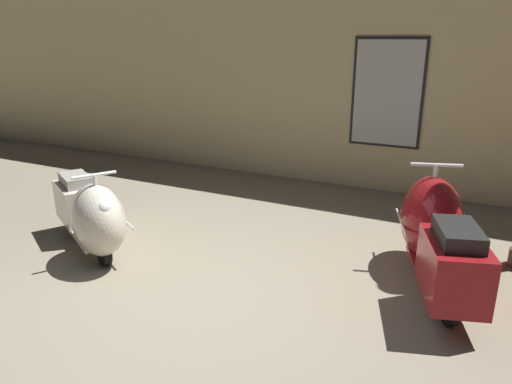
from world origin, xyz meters
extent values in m
plane|color=gray|center=(0.00, 0.00, 0.00)|extent=(60.00, 60.00, 0.00)
cube|color=#CCB784|center=(0.00, 4.19, 1.98)|extent=(18.00, 0.20, 3.95)
cube|color=black|center=(0.76, 4.08, 1.52)|extent=(1.06, 0.03, 1.61)
cube|color=#B2B2AD|center=(0.76, 4.06, 1.52)|extent=(0.98, 0.01, 1.53)
cylinder|color=black|center=(-1.33, 0.19, 0.20)|extent=(0.39, 0.28, 0.41)
cylinder|color=silver|center=(-1.33, 0.19, 0.20)|extent=(0.21, 0.18, 0.18)
cylinder|color=black|center=(-2.17, 0.67, 0.20)|extent=(0.39, 0.28, 0.41)
cylinder|color=silver|center=(-2.17, 0.67, 0.20)|extent=(0.21, 0.18, 0.18)
cube|color=beige|center=(-1.75, 0.43, 0.18)|extent=(1.02, 0.80, 0.05)
ellipsoid|color=beige|center=(-1.38, 0.21, 0.49)|extent=(1.01, 0.89, 0.77)
cube|color=beige|center=(-2.13, 0.65, 0.43)|extent=(0.80, 0.70, 0.45)
cube|color=gray|center=(-2.13, 0.65, 0.71)|extent=(0.57, 0.49, 0.12)
sphere|color=silver|center=(-1.13, 0.07, 0.71)|extent=(0.15, 0.15, 0.15)
cylinder|color=silver|center=(-1.35, 0.20, 0.85)|extent=(0.04, 0.04, 0.29)
cylinder|color=silver|center=(-1.35, 0.20, 0.99)|extent=(0.25, 0.40, 0.03)
cube|color=silver|center=(-1.25, 0.44, 0.44)|extent=(0.60, 0.36, 0.02)
cylinder|color=black|center=(1.77, 1.69, 0.23)|extent=(0.23, 0.46, 0.46)
cylinder|color=silver|center=(1.77, 1.69, 0.23)|extent=(0.17, 0.23, 0.21)
cylinder|color=black|center=(2.10, 0.66, 0.23)|extent=(0.23, 0.46, 0.46)
cylinder|color=silver|center=(2.10, 0.66, 0.23)|extent=(0.17, 0.23, 0.21)
cube|color=maroon|center=(1.93, 1.18, 0.21)|extent=(0.72, 1.16, 0.06)
ellipsoid|color=maroon|center=(1.78, 1.64, 0.55)|extent=(0.86, 1.10, 0.87)
cube|color=maroon|center=(2.08, 0.70, 0.48)|extent=(0.67, 0.88, 0.50)
cube|color=black|center=(2.08, 0.70, 0.80)|extent=(0.47, 0.62, 0.14)
sphere|color=silver|center=(1.69, 1.95, 0.79)|extent=(0.17, 0.17, 0.17)
cylinder|color=silver|center=(1.77, 1.67, 0.95)|extent=(0.05, 0.05, 0.32)
cylinder|color=silver|center=(1.77, 1.67, 1.11)|extent=(0.49, 0.19, 0.04)
cube|color=silver|center=(1.51, 1.55, 0.50)|extent=(0.25, 0.74, 0.03)
camera|label=1|loc=(2.19, -3.24, 2.34)|focal=33.35mm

